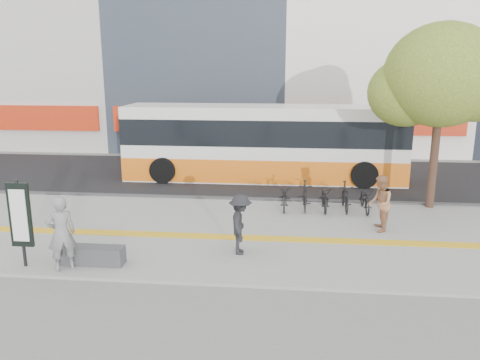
# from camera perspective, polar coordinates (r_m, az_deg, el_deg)

# --- Properties ---
(ground) EXTENTS (120.00, 120.00, 0.00)m
(ground) POSITION_cam_1_polar(r_m,az_deg,el_deg) (12.98, -4.40, -8.65)
(ground) COLOR slate
(ground) RESTS_ON ground
(sidewalk) EXTENTS (40.00, 7.00, 0.08)m
(sidewalk) POSITION_cam_1_polar(r_m,az_deg,el_deg) (14.35, -3.36, -6.25)
(sidewalk) COLOR gray
(sidewalk) RESTS_ON ground
(tactile_strip) EXTENTS (40.00, 0.45, 0.01)m
(tactile_strip) POSITION_cam_1_polar(r_m,az_deg,el_deg) (13.87, -3.69, -6.77)
(tactile_strip) COLOR gold
(tactile_strip) RESTS_ON sidewalk
(street) EXTENTS (40.00, 8.00, 0.06)m
(street) POSITION_cam_1_polar(r_m,az_deg,el_deg) (21.49, -0.23, 0.51)
(street) COLOR black
(street) RESTS_ON ground
(curb) EXTENTS (40.00, 0.25, 0.14)m
(curb) POSITION_cam_1_polar(r_m,az_deg,el_deg) (17.63, -1.58, -2.31)
(curb) COLOR #343436
(curb) RESTS_ON ground
(bench) EXTENTS (1.60, 0.45, 0.45)m
(bench) POSITION_cam_1_polar(r_m,az_deg,el_deg) (12.52, -17.35, -8.62)
(bench) COLOR #343436
(bench) RESTS_ON sidewalk
(signboard) EXTENTS (0.55, 0.10, 2.20)m
(signboard) POSITION_cam_1_polar(r_m,az_deg,el_deg) (12.63, -24.95, -3.99)
(signboard) COLOR black
(signboard) RESTS_ON sidewalk
(street_tree) EXTENTS (4.40, 3.80, 6.31)m
(street_tree) POSITION_cam_1_polar(r_m,az_deg,el_deg) (17.38, 22.94, 11.27)
(street_tree) COLOR #372219
(street_tree) RESTS_ON sidewalk
(bus) EXTENTS (11.92, 2.83, 3.17)m
(bus) POSITION_cam_1_polar(r_m,az_deg,el_deg) (20.62, 2.82, 4.24)
(bus) COLOR silver
(bus) RESTS_ON street
(bicycle_row) EXTENTS (3.33, 1.67, 0.97)m
(bicycle_row) POSITION_cam_1_polar(r_m,az_deg,el_deg) (16.46, 10.16, -2.01)
(bicycle_row) COLOR black
(bicycle_row) RESTS_ON sidewalk
(seated_woman) EXTENTS (0.81, 0.75, 1.85)m
(seated_woman) POSITION_cam_1_polar(r_m,az_deg,el_deg) (12.17, -20.71, -6.03)
(seated_woman) COLOR black
(seated_woman) RESTS_ON sidewalk
(pedestrian_tan) EXTENTS (0.70, 0.87, 1.70)m
(pedestrian_tan) POSITION_cam_1_polar(r_m,az_deg,el_deg) (14.66, 16.51, -2.72)
(pedestrian_tan) COLOR #A26C4A
(pedestrian_tan) RESTS_ON sidewalk
(pedestrian_dark) EXTENTS (0.66, 1.07, 1.59)m
(pedestrian_dark) POSITION_cam_1_polar(r_m,az_deg,el_deg) (12.40, 0.04, -5.37)
(pedestrian_dark) COLOR black
(pedestrian_dark) RESTS_ON sidewalk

